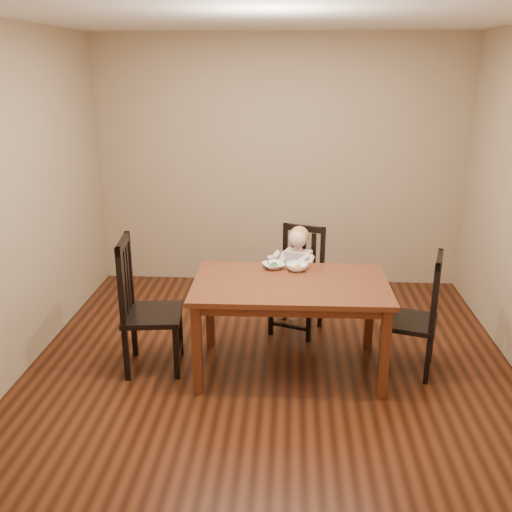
# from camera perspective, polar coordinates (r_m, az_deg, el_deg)

# --- Properties ---
(room) EXTENTS (4.01, 4.01, 2.71)m
(room) POSITION_cam_1_polar(r_m,az_deg,el_deg) (4.32, 1.62, 4.85)
(room) COLOR #48200F
(room) RESTS_ON ground
(dining_table) EXTENTS (1.54, 0.94, 0.76)m
(dining_table) POSITION_cam_1_polar(r_m,az_deg,el_deg) (4.50, 3.46, -3.66)
(dining_table) COLOR #451F10
(dining_table) RESTS_ON room
(chair_child) EXTENTS (0.53, 0.52, 0.98)m
(chair_child) POSITION_cam_1_polar(r_m,az_deg,el_deg) (5.29, 4.28, -2.59)
(chair_child) COLOR black
(chair_child) RESTS_ON room
(chair_left) EXTENTS (0.51, 0.53, 1.10)m
(chair_left) POSITION_cam_1_polar(r_m,az_deg,el_deg) (4.67, -11.02, -5.09)
(chair_left) COLOR black
(chair_left) RESTS_ON room
(chair_right) EXTENTS (0.52, 0.53, 0.99)m
(chair_right) POSITION_cam_1_polar(r_m,az_deg,el_deg) (4.74, 15.76, -5.81)
(chair_right) COLOR black
(chair_right) RESTS_ON room
(toddler) EXTENTS (0.42, 0.47, 0.53)m
(toddler) POSITION_cam_1_polar(r_m,az_deg,el_deg) (5.19, 4.13, -1.36)
(toddler) COLOR white
(toddler) RESTS_ON chair_child
(bowl_peas) EXTENTS (0.23, 0.23, 0.04)m
(bowl_peas) POSITION_cam_1_polar(r_m,az_deg,el_deg) (4.75, 1.77, -0.97)
(bowl_peas) COLOR white
(bowl_peas) RESTS_ON dining_table
(bowl_veg) EXTENTS (0.24, 0.24, 0.06)m
(bowl_veg) POSITION_cam_1_polar(r_m,az_deg,el_deg) (4.71, 4.10, -1.08)
(bowl_veg) COLOR white
(bowl_veg) RESTS_ON dining_table
(fork) EXTENTS (0.06, 0.11, 0.04)m
(fork) POSITION_cam_1_polar(r_m,az_deg,el_deg) (4.73, 1.28, -0.78)
(fork) COLOR silver
(fork) RESTS_ON bowl_peas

